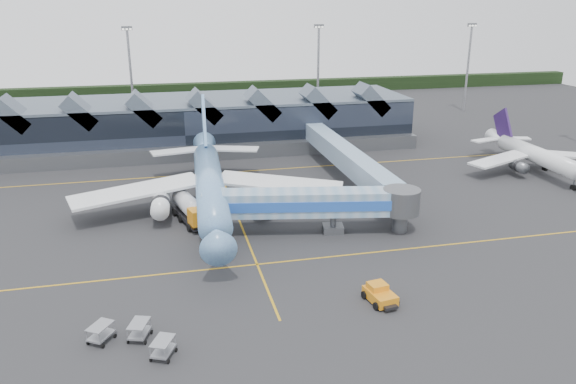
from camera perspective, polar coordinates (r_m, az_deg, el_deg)
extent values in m
plane|color=#242527|center=(70.64, -4.31, -4.54)|extent=(260.00, 260.00, 0.00)
cube|color=gold|center=(63.47, -3.16, -7.35)|extent=(120.00, 0.25, 0.01)
cube|color=gold|center=(96.76, -6.94, 1.94)|extent=(120.00, 0.25, 0.01)
cube|color=gold|center=(79.83, -5.45, -1.74)|extent=(0.25, 60.00, 0.01)
cube|color=black|center=(176.30, -10.08, 10.17)|extent=(260.00, 4.00, 4.00)
cube|color=black|center=(114.65, -10.68, 6.76)|extent=(90.00, 20.00, 9.00)
cube|color=#4E5A68|center=(113.77, -10.83, 9.07)|extent=(90.00, 20.00, 0.60)
cube|color=#5B5D62|center=(104.69, -10.26, 3.82)|extent=(90.00, 2.50, 2.60)
cube|color=#4E5A68|center=(109.52, -26.06, 7.16)|extent=(6.43, 6.00, 6.43)
cube|color=#4E5A68|center=(107.60, -20.33, 7.73)|extent=(6.43, 6.00, 6.43)
cube|color=#4E5A68|center=(106.79, -14.42, 8.23)|extent=(6.43, 6.00, 6.43)
cube|color=#4E5A68|center=(107.11, -8.48, 8.65)|extent=(6.43, 6.00, 6.43)
cube|color=#4E5A68|center=(108.54, -2.62, 8.97)|extent=(6.43, 6.00, 6.43)
cube|color=#4E5A68|center=(111.06, 3.03, 9.19)|extent=(6.43, 6.00, 6.43)
cube|color=#4E5A68|center=(114.58, 8.40, 9.32)|extent=(6.43, 6.00, 6.43)
cylinder|color=gray|center=(137.27, -15.64, 11.13)|extent=(0.56, 0.56, 22.00)
cube|color=#5B5D62|center=(136.34, -16.06, 15.70)|extent=(2.40, 0.50, 0.90)
cylinder|color=gray|center=(142.76, 3.08, 12.06)|extent=(0.56, 0.56, 22.00)
cube|color=#5B5D62|center=(141.86, 3.16, 16.48)|extent=(2.40, 0.50, 0.90)
cylinder|color=gray|center=(156.87, 17.79, 11.83)|extent=(0.56, 0.56, 22.00)
cube|color=#5B5D62|center=(156.05, 18.20, 15.83)|extent=(2.40, 0.50, 0.90)
cylinder|color=#6086C3|center=(77.15, -7.94, 0.70)|extent=(5.69, 31.56, 3.87)
cone|color=#6086C3|center=(59.95, -7.22, -4.73)|extent=(4.18, 5.60, 3.87)
cube|color=black|center=(59.01, -7.22, -4.26)|extent=(1.49, 0.42, 0.48)
cone|color=#6086C3|center=(95.59, -8.42, 4.44)|extent=(4.28, 7.39, 3.87)
cube|color=white|center=(78.98, -15.15, 0.13)|extent=(18.51, 10.10, 1.28)
cube|color=white|center=(79.46, -0.81, 0.92)|extent=(18.52, 11.83, 1.28)
cylinder|color=white|center=(75.69, -12.81, -1.28)|extent=(2.71, 5.51, 2.40)
cylinder|color=white|center=(76.02, -2.84, -0.72)|extent=(2.71, 5.51, 2.40)
cube|color=#6086C3|center=(92.92, -8.51, 6.58)|extent=(1.03, 9.92, 10.67)
cube|color=white|center=(94.31, -11.30, 4.08)|extent=(8.51, 4.58, 0.25)
cube|color=white|center=(94.51, -5.50, 4.39)|extent=(8.64, 5.40, 0.25)
cylinder|color=#5B5D62|center=(64.48, -7.28, -5.95)|extent=(0.29, 0.29, 2.24)
cylinder|color=#5B5D62|center=(79.41, -10.25, -1.22)|extent=(0.29, 0.29, 2.24)
cylinder|color=#5B5D62|center=(79.56, -5.52, -0.96)|extent=(0.29, 0.29, 2.24)
cylinder|color=black|center=(64.78, -7.25, -6.53)|extent=(0.54, 1.46, 1.43)
cylinder|color=white|center=(104.35, 24.06, 3.39)|extent=(2.92, 19.70, 2.81)
cone|color=white|center=(113.86, 20.53, 5.14)|extent=(2.84, 4.52, 2.81)
cube|color=white|center=(101.43, 20.73, 3.12)|extent=(12.26, 7.04, 0.94)
cube|color=white|center=(109.17, 26.53, 3.40)|extent=(12.26, 7.15, 0.94)
cylinder|color=#5B5D62|center=(101.01, 22.43, 2.43)|extent=(1.76, 3.38, 1.74)
cylinder|color=#5B5D62|center=(106.25, 26.32, 2.65)|extent=(1.76, 3.38, 1.74)
cube|color=#2F1A4F|center=(112.41, 20.99, 6.29)|extent=(0.45, 6.32, 6.86)
cube|color=white|center=(111.48, 19.39, 5.00)|extent=(5.68, 3.18, 0.23)
cube|color=white|center=(114.94, 22.08, 5.08)|extent=(5.68, 3.23, 0.23)
cylinder|color=#5B5D62|center=(98.00, 27.03, 0.66)|extent=(0.26, 0.26, 1.63)
cylinder|color=#5B5D62|center=(104.17, 22.57, 2.29)|extent=(0.26, 0.26, 1.63)
cylinder|color=#5B5D62|center=(106.97, 24.67, 2.42)|extent=(0.26, 0.26, 1.63)
cylinder|color=black|center=(98.14, 26.99, 0.37)|extent=(0.43, 1.04, 1.04)
cube|color=#729CBE|center=(70.18, 2.06, -1.08)|extent=(21.60, 7.13, 3.10)
cube|color=blue|center=(68.63, 2.17, -1.55)|extent=(21.03, 4.11, 1.28)
cube|color=#729CBE|center=(70.27, -7.54, -1.21)|extent=(3.37, 3.88, 3.21)
cylinder|color=#5B5D62|center=(71.22, 4.62, -2.58)|extent=(0.75, 0.75, 4.07)
cube|color=#5B5D62|center=(71.80, 4.59, -3.73)|extent=(2.92, 2.58, 0.96)
cylinder|color=black|center=(71.73, 3.74, -3.83)|extent=(0.60, 1.02, 0.96)
cylinder|color=black|center=(71.98, 5.43, -3.79)|extent=(0.60, 1.02, 0.96)
cylinder|color=#5B5D62|center=(72.04, 11.43, -0.92)|extent=(4.70, 4.70, 3.21)
cylinder|color=#5B5D62|center=(72.74, 11.33, -2.43)|extent=(1.92, 1.92, 4.07)
cube|color=black|center=(75.84, -9.84, -2.45)|extent=(4.86, 9.77, 0.52)
cube|color=orange|center=(72.28, -8.98, -2.55)|extent=(3.03, 2.88, 2.31)
cube|color=black|center=(71.34, -8.77, -2.38)|extent=(2.27, 0.74, 1.05)
cylinder|color=silver|center=(76.47, -10.20, -1.15)|extent=(3.89, 6.50, 2.41)
sphere|color=silver|center=(79.21, -10.89, -0.48)|extent=(2.31, 2.31, 2.31)
sphere|color=silver|center=(73.75, -9.45, -1.87)|extent=(2.31, 2.31, 2.31)
cylinder|color=black|center=(72.78, -10.01, -3.62)|extent=(0.62, 1.11, 1.05)
cylinder|color=black|center=(73.54, -8.07, -3.27)|extent=(0.62, 1.11, 1.05)
cylinder|color=black|center=(76.04, -10.89, -2.67)|extent=(0.62, 1.11, 1.05)
cylinder|color=black|center=(76.77, -9.03, -2.34)|extent=(0.62, 1.11, 1.05)
cylinder|color=black|center=(78.40, -11.47, -2.04)|extent=(0.62, 1.11, 1.05)
cylinder|color=black|center=(79.11, -9.66, -1.73)|extent=(0.62, 1.11, 1.05)
cube|color=orange|center=(56.52, 9.34, -10.35)|extent=(2.66, 3.79, 0.97)
cube|color=orange|center=(56.60, 9.07, -9.45)|extent=(1.97, 1.81, 0.68)
cube|color=black|center=(55.30, 10.33, -11.42)|extent=(1.47, 0.98, 0.29)
cylinder|color=black|center=(55.29, 8.95, -11.39)|extent=(0.41, 0.81, 0.78)
cylinder|color=black|center=(56.35, 10.94, -10.89)|extent=(0.41, 0.81, 0.78)
cylinder|color=black|center=(57.01, 7.73, -10.33)|extent=(0.41, 0.81, 0.78)
cylinder|color=black|center=(58.05, 9.68, -9.87)|extent=(0.41, 0.81, 0.78)
cube|color=#9799A0|center=(52.11, -14.84, -13.67)|extent=(2.10, 2.61, 0.15)
cube|color=#9799A0|center=(51.60, -14.93, -12.75)|extent=(2.10, 2.61, 0.08)
cylinder|color=black|center=(52.72, -13.68, -13.64)|extent=(0.24, 0.39, 0.37)
cube|color=#9799A0|center=(49.39, -12.55, -15.46)|extent=(2.25, 2.66, 0.15)
cube|color=#9799A0|center=(48.85, -12.63, -14.51)|extent=(2.25, 2.66, 0.08)
cylinder|color=black|center=(49.95, -11.29, -15.46)|extent=(0.27, 0.39, 0.37)
cube|color=#9799A0|center=(52.69, -18.45, -13.66)|extent=(2.45, 2.69, 0.15)
cube|color=#9799A0|center=(52.19, -18.56, -12.75)|extent=(2.45, 2.69, 0.08)
cylinder|color=black|center=(53.00, -17.17, -13.79)|extent=(0.31, 0.38, 0.37)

